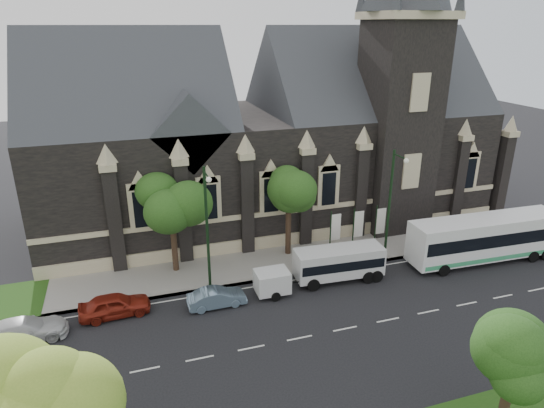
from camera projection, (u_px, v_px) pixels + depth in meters
name	position (u px, v px, depth m)	size (l,w,h in m)	color
ground	(300.00, 338.00, 28.15)	(160.00, 160.00, 0.00)	black
sidewalk	(256.00, 265.00, 36.57)	(80.00, 5.00, 0.15)	gray
museum	(280.00, 133.00, 43.38)	(40.00, 17.70, 29.90)	black
tree_park_near	(52.00, 406.00, 14.69)	(4.42, 4.42, 8.56)	black
tree_park_east	(516.00, 350.00, 19.97)	(3.40, 3.40, 6.28)	black
tree_walk_right	(290.00, 186.00, 36.50)	(4.08, 4.08, 7.80)	black
tree_walk_left	(173.00, 199.00, 33.95)	(3.91, 3.91, 7.64)	black
street_lamp_near	(391.00, 201.00, 35.48)	(0.36, 1.88, 9.00)	black
street_lamp_mid	(207.00, 223.00, 31.48)	(0.36, 1.88, 9.00)	black
banner_flag_left	(334.00, 230.00, 37.09)	(0.90, 0.10, 4.00)	black
banner_flag_center	(357.00, 227.00, 37.66)	(0.90, 0.10, 4.00)	black
banner_flag_right	(379.00, 224.00, 38.23)	(0.90, 0.10, 4.00)	black
tour_coach	(485.00, 238.00, 36.69)	(12.52, 3.23, 3.63)	white
shuttle_bus	(339.00, 262.00, 34.09)	(6.57, 2.64, 2.49)	silver
box_trailer	(272.00, 281.00, 32.36)	(3.34, 1.96, 1.78)	silver
sedan	(217.00, 298.00, 31.14)	(1.35, 3.88, 1.28)	#6D879D
car_far_red	(115.00, 305.00, 30.10)	(1.78, 4.43, 1.51)	maroon
car_far_white	(23.00, 330.00, 27.71)	(1.98, 4.88, 1.42)	silver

